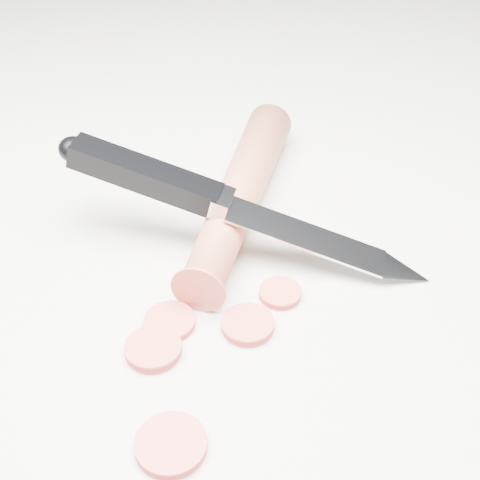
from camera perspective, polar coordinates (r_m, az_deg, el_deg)
name	(u,v)px	position (r m, az deg, el deg)	size (l,w,h in m)	color
ground	(217,281)	(0.46, -1.95, -3.54)	(2.40, 2.40, 0.00)	silver
carrot	(240,193)	(0.51, 0.01, 4.00)	(0.03, 0.03, 0.21)	#BD573B
carrot_slice_0	(170,322)	(0.43, -6.03, -6.96)	(0.03, 0.03, 0.01)	#D04B3F
carrot_slice_1	(153,349)	(0.42, -7.41, -9.19)	(0.03, 0.03, 0.01)	#D04B3F
carrot_slice_2	(280,293)	(0.45, 3.44, -4.54)	(0.03, 0.03, 0.01)	#D04B3F
carrot_slice_3	(248,325)	(0.43, 0.66, -7.24)	(0.03, 0.03, 0.01)	#D04B3F
carrot_slice_4	(171,445)	(0.38, -5.92, -16.97)	(0.04, 0.04, 0.01)	#D04B3F
kitchen_knife	(243,206)	(0.46, 0.27, 2.89)	(0.23, 0.18, 0.08)	silver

